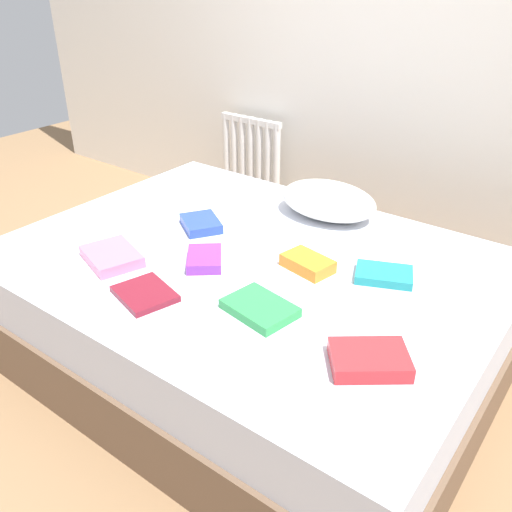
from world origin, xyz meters
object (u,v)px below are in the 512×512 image
Objects in this scene: textbook_white at (133,214)px; textbook_purple at (204,259)px; textbook_pink at (112,256)px; textbook_orange at (308,263)px; radiator at (251,162)px; textbook_green at (260,308)px; textbook_red at (369,360)px; textbook_maroon at (145,294)px; bed at (249,308)px; pillow at (328,200)px; textbook_teal at (384,275)px; textbook_blue at (201,224)px.

textbook_white is 0.58m from textbook_purple.
textbook_pink is 0.78m from textbook_orange.
textbook_green is (1.18, -1.49, 0.13)m from radiator.
textbook_orange reaches higher than textbook_green.
radiator is 2.22m from textbook_red.
radiator is 1.64m from textbook_pink.
textbook_white reaches higher than textbook_maroon.
radiator reaches higher than textbook_red.
textbook_orange is (0.36, 0.52, 0.01)m from textbook_maroon.
bed is 8.78× the size of textbook_red.
textbook_white is 0.43m from textbook_pink.
textbook_red is 0.59m from textbook_orange.
textbook_teal is at bearing -38.62° from pillow.
textbook_red is at bearing 38.20° from textbook_purple.
textbook_purple is 0.33m from textbook_blue.
textbook_teal is 1.12× the size of textbook_purple.
textbook_purple is 0.77× the size of textbook_pink.
radiator is 1.63m from textbook_orange.
pillow is at bearing 90.52° from textbook_white.
pillow is at bearing 84.43° from bed.
textbook_purple reaches higher than bed.
textbook_teal is at bearing 72.66° from textbook_red.
textbook_maroon is at bearing -41.75° from textbook_purple.
bed is 10.32× the size of textbook_orange.
textbook_blue reaches higher than textbook_teal.
textbook_green reaches higher than textbook_maroon.
pillow is 2.07× the size of textbook_white.
textbook_maroon is (0.22, -0.54, -0.01)m from textbook_blue.
textbook_teal and textbook_green have the same top height.
bed is at bearing 105.36° from textbook_purple.
textbook_green is (-0.24, -0.46, 0.00)m from textbook_teal.
textbook_green is at bearing 138.00° from textbook_red.
radiator is (-0.91, 1.20, 0.14)m from bed.
textbook_purple is (-0.62, -0.32, 0.00)m from textbook_teal.
textbook_maroon is (-0.39, -0.17, -0.01)m from textbook_green.
textbook_red is (1.11, 0.04, 0.00)m from textbook_pink.
textbook_pink reaches higher than textbook_white.
textbook_blue is at bearing 98.87° from textbook_pink.
textbook_orange reaches higher than textbook_purple.
textbook_white is at bearing -163.86° from textbook_orange.
textbook_pink is 0.31m from textbook_maroon.
textbook_pink is at bearing -138.94° from bed.
textbook_orange reaches higher than textbook_teal.
textbook_pink is 1.26× the size of textbook_blue.
textbook_teal is 0.86× the size of textbook_pink.
textbook_blue is (0.57, -1.12, 0.14)m from radiator.
textbook_blue is at bearing -62.85° from radiator.
textbook_red is at bearing 40.41° from textbook_white.
bed is 0.33m from textbook_purple.
textbook_purple is 0.40m from textbook_green.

